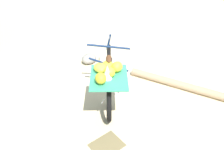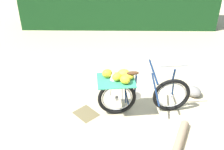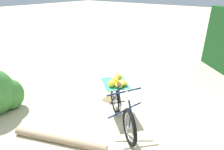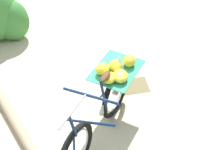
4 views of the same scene
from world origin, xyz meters
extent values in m
plane|color=beige|center=(0.00, 0.00, 0.00)|extent=(60.00, 60.00, 0.00)
torus|color=black|center=(0.06, 0.65, 0.36)|extent=(0.51, 0.62, 0.73)
torus|color=#B7B7BC|center=(0.06, 0.65, 0.36)|extent=(0.37, 0.46, 0.57)
cylinder|color=#B7B7BC|center=(0.06, 0.65, 0.36)|extent=(0.10, 0.10, 0.06)
torus|color=black|center=(-0.59, -0.18, 0.36)|extent=(0.51, 0.62, 0.73)
torus|color=#B7B7BC|center=(-0.59, -0.18, 0.36)|extent=(0.37, 0.46, 0.57)
cylinder|color=#B7B7BC|center=(-0.59, -0.18, 0.36)|extent=(0.10, 0.10, 0.06)
cylinder|color=#0F2347|center=(-0.14, 0.39, 0.53)|extent=(0.57, 0.46, 0.30)
cylinder|color=#0F2347|center=(-0.19, 0.34, 0.92)|extent=(0.58, 0.47, 0.11)
cylinder|color=#0F2347|center=(-0.38, 0.09, 0.64)|extent=(0.11, 0.10, 0.49)
cylinder|color=#0F2347|center=(-0.47, -0.03, 0.38)|extent=(0.32, 0.25, 0.05)
cylinder|color=#0F2347|center=(-0.50, -0.06, 0.59)|extent=(0.27, 0.22, 0.47)
cylinder|color=#0F2347|center=(0.06, 0.66, 0.52)|extent=(0.06, 0.05, 0.30)
cylinder|color=#0F2347|center=(0.05, 0.64, 0.81)|extent=(0.10, 0.09, 0.30)
cylinder|color=gray|center=(0.03, 0.62, 1.02)|extent=(0.34, 0.42, 0.02)
ellipsoid|color=#4C2D19|center=(-0.42, 0.04, 0.91)|extent=(0.21, 0.23, 0.06)
cylinder|color=#B7B7BC|center=(-0.36, 0.12, 0.40)|extent=(0.11, 0.14, 0.16)
cylinder|color=#B7B7BC|center=(-0.53, -0.10, 0.56)|extent=(0.17, 0.14, 0.39)
cylinder|color=#B7B7BC|center=(-0.66, -0.27, 0.56)|extent=(0.20, 0.16, 0.39)
cube|color=brown|center=(-0.60, -0.19, 0.76)|extent=(0.72, 0.74, 0.02)
cube|color=#33936B|center=(-0.60, -0.19, 0.78)|extent=(0.84, 0.87, 0.01)
ellipsoid|color=yellow|center=(-0.42, -0.15, 0.86)|extent=(0.23, 0.21, 0.16)
ellipsoid|color=yellow|center=(-0.47, 0.00, 0.84)|extent=(0.21, 0.23, 0.12)
ellipsoid|color=gold|center=(-0.79, -0.24, 0.86)|extent=(0.22, 0.23, 0.16)
ellipsoid|color=yellow|center=(-0.61, 0.00, 0.84)|extent=(0.22, 0.25, 0.12)
ellipsoid|color=yellow|center=(-0.59, -0.19, 0.86)|extent=(0.18, 0.20, 0.15)
cone|color=white|center=(-0.64, -0.21, 0.89)|extent=(0.20, 0.20, 0.22)
cylinder|color=#9E8466|center=(0.91, -0.42, 0.07)|extent=(0.89, 1.85, 0.14)
ellipsoid|color=gray|center=(0.10, 1.41, 0.10)|extent=(0.34, 0.28, 0.21)
cube|color=olive|center=(-0.99, -0.63, 0.00)|extent=(0.44, 0.36, 0.01)
camera|label=1|loc=(-2.36, -2.45, 2.74)|focal=38.62mm
camera|label=2|loc=(2.35, -3.07, 3.50)|focal=43.95mm
camera|label=3|loc=(2.59, 2.21, 2.81)|focal=31.17mm
camera|label=4|loc=(0.06, 2.81, 3.48)|focal=50.88mm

